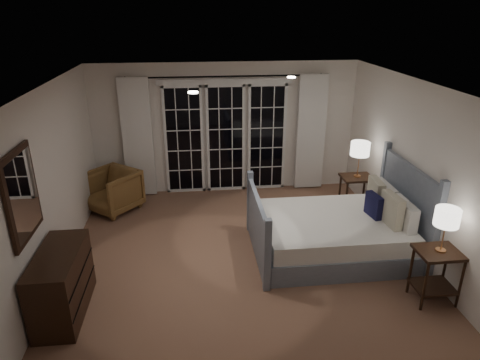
{
  "coord_description": "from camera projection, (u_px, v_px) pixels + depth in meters",
  "views": [
    {
      "loc": [
        -0.62,
        -5.44,
        3.42
      ],
      "look_at": [
        0.04,
        0.35,
        1.05
      ],
      "focal_mm": 32.0,
      "sensor_mm": 36.0,
      "label": 1
    }
  ],
  "objects": [
    {
      "name": "floor",
      "position": [
        240.0,
        254.0,
        6.36
      ],
      "size": [
        5.0,
        5.0,
        0.0
      ],
      "primitive_type": "plane",
      "color": "brown",
      "rests_on": "ground"
    },
    {
      "name": "ceiling",
      "position": [
        240.0,
        85.0,
        5.42
      ],
      "size": [
        5.0,
        5.0,
        0.0
      ],
      "primitive_type": "plane",
      "rotation": [
        3.14,
        0.0,
        0.0
      ],
      "color": "white",
      "rests_on": "wall_back"
    },
    {
      "name": "wall_left",
      "position": [
        52.0,
        184.0,
        5.63
      ],
      "size": [
        0.02,
        5.0,
        2.5
      ],
      "primitive_type": "cube",
      "color": "white",
      "rests_on": "floor"
    },
    {
      "name": "wall_right",
      "position": [
        412.0,
        169.0,
        6.15
      ],
      "size": [
        0.02,
        5.0,
        2.5
      ],
      "primitive_type": "cube",
      "color": "white",
      "rests_on": "floor"
    },
    {
      "name": "wall_back",
      "position": [
        225.0,
        129.0,
        8.19
      ],
      "size": [
        5.0,
        0.02,
        2.5
      ],
      "primitive_type": "cube",
      "color": "white",
      "rests_on": "floor"
    },
    {
      "name": "wall_front",
      "position": [
        274.0,
        285.0,
        3.59
      ],
      "size": [
        5.0,
        0.02,
        2.5
      ],
      "primitive_type": "cube",
      "color": "white",
      "rests_on": "floor"
    },
    {
      "name": "french_doors",
      "position": [
        226.0,
        137.0,
        8.21
      ],
      "size": [
        2.5,
        0.04,
        2.2
      ],
      "color": "black",
      "rests_on": "wall_back"
    },
    {
      "name": "curtain_rod",
      "position": [
        225.0,
        76.0,
        7.72
      ],
      "size": [
        3.5,
        0.03,
        0.03
      ],
      "primitive_type": "cylinder",
      "rotation": [
        0.0,
        1.57,
        0.0
      ],
      "color": "black",
      "rests_on": "wall_back"
    },
    {
      "name": "curtain_left",
      "position": [
        138.0,
        138.0,
        7.95
      ],
      "size": [
        0.55,
        0.1,
        2.25
      ],
      "primitive_type": "cube",
      "color": "silver",
      "rests_on": "curtain_rod"
    },
    {
      "name": "curtain_right",
      "position": [
        311.0,
        133.0,
        8.29
      ],
      "size": [
        0.55,
        0.1,
        2.25
      ],
      "primitive_type": "cube",
      "color": "silver",
      "rests_on": "curtain_rod"
    },
    {
      "name": "downlight_a",
      "position": [
        291.0,
        77.0,
        6.06
      ],
      "size": [
        0.12,
        0.12,
        0.01
      ],
      "primitive_type": "cylinder",
      "color": "white",
      "rests_on": "ceiling"
    },
    {
      "name": "downlight_b",
      "position": [
        193.0,
        92.0,
        4.99
      ],
      "size": [
        0.12,
        0.12,
        0.01
      ],
      "primitive_type": "cylinder",
      "color": "white",
      "rests_on": "ceiling"
    },
    {
      "name": "bed",
      "position": [
        335.0,
        231.0,
        6.32
      ],
      "size": [
        2.27,
        1.63,
        1.33
      ],
      "color": "gray",
      "rests_on": "floor"
    },
    {
      "name": "nightstand_left",
      "position": [
        437.0,
        268.0,
        5.21
      ],
      "size": [
        0.54,
        0.44,
        0.71
      ],
      "color": "black",
      "rests_on": "floor"
    },
    {
      "name": "nightstand_right",
      "position": [
        356.0,
        189.0,
        7.49
      ],
      "size": [
        0.53,
        0.42,
        0.69
      ],
      "color": "black",
      "rests_on": "floor"
    },
    {
      "name": "lamp_left",
      "position": [
        447.0,
        218.0,
        4.95
      ],
      "size": [
        0.29,
        0.29,
        0.56
      ],
      "color": "tan",
      "rests_on": "nightstand_left"
    },
    {
      "name": "lamp_right",
      "position": [
        360.0,
        149.0,
        7.22
      ],
      "size": [
        0.32,
        0.32,
        0.62
      ],
      "color": "tan",
      "rests_on": "nightstand_right"
    },
    {
      "name": "armchair",
      "position": [
        112.0,
        191.0,
        7.62
      ],
      "size": [
        1.14,
        1.15,
        0.75
      ],
      "primitive_type": "imported",
      "rotation": [
        0.0,
        0.0,
        -0.7
      ],
      "color": "brown",
      "rests_on": "floor"
    },
    {
      "name": "dresser",
      "position": [
        62.0,
        283.0,
        5.02
      ],
      "size": [
        0.49,
        1.14,
        0.81
      ],
      "color": "black",
      "rests_on": "floor"
    },
    {
      "name": "mirror",
      "position": [
        22.0,
        195.0,
        4.56
      ],
      "size": [
        0.05,
        0.85,
        1.0
      ],
      "color": "black",
      "rests_on": "wall_left"
    }
  ]
}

